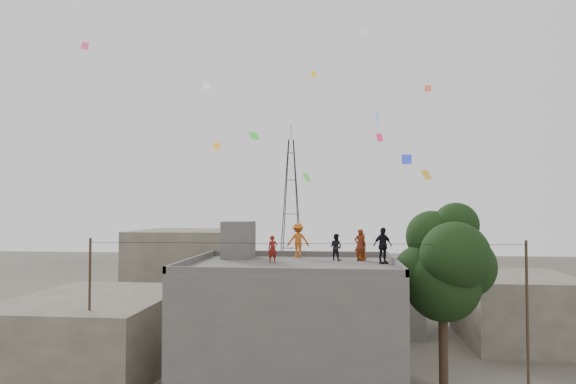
% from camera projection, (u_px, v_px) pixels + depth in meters
% --- Properties ---
extents(main_building, '(10.00, 8.00, 6.10)m').
position_uv_depth(main_building, '(292.00, 328.00, 23.19)').
color(main_building, '#53504D').
rests_on(main_building, ground).
extents(parapet, '(10.00, 8.00, 0.30)m').
position_uv_depth(parapet, '(292.00, 261.00, 23.31)').
color(parapet, '#53504D').
rests_on(parapet, main_building).
extents(stair_head_box, '(1.60, 1.80, 2.00)m').
position_uv_depth(stair_head_box, '(238.00, 240.00, 26.25)').
color(stair_head_box, '#53504D').
rests_on(stair_head_box, main_building).
extents(neighbor_west, '(8.00, 10.00, 4.00)m').
position_uv_depth(neighbor_west, '(96.00, 333.00, 26.29)').
color(neighbor_west, '#585245').
rests_on(neighbor_west, ground).
extents(neighbor_north, '(12.00, 9.00, 5.00)m').
position_uv_depth(neighbor_north, '(336.00, 291.00, 36.88)').
color(neighbor_north, '#53504D').
rests_on(neighbor_north, ground).
extents(neighbor_northwest, '(9.00, 8.00, 7.00)m').
position_uv_depth(neighbor_northwest, '(191.00, 272.00, 40.16)').
color(neighbor_northwest, '#585245').
rests_on(neighbor_northwest, ground).
extents(neighbor_east, '(7.00, 8.00, 4.40)m').
position_uv_depth(neighbor_east, '(518.00, 309.00, 31.64)').
color(neighbor_east, '#585245').
rests_on(neighbor_east, ground).
extents(tree, '(4.90, 4.60, 9.10)m').
position_uv_depth(tree, '(446.00, 265.00, 23.12)').
color(tree, black).
rests_on(tree, ground).
extents(utility_line, '(20.12, 0.62, 7.40)m').
position_uv_depth(utility_line, '(300.00, 318.00, 21.93)').
color(utility_line, black).
rests_on(utility_line, ground).
extents(transmission_tower, '(2.97, 2.97, 20.01)m').
position_uv_depth(transmission_tower, '(291.00, 207.00, 63.58)').
color(transmission_tower, black).
rests_on(transmission_tower, ground).
extents(person_red_adult, '(0.66, 0.49, 1.64)m').
position_uv_depth(person_red_adult, '(360.00, 245.00, 24.74)').
color(person_red_adult, maroon).
rests_on(person_red_adult, main_building).
extents(person_orange_child, '(0.81, 0.82, 1.43)m').
position_uv_depth(person_orange_child, '(361.00, 247.00, 25.06)').
color(person_orange_child, '#A44E12').
rests_on(person_orange_child, main_building).
extents(person_dark_child, '(0.85, 0.80, 1.38)m').
position_uv_depth(person_dark_child, '(336.00, 247.00, 25.07)').
color(person_dark_child, black).
rests_on(person_dark_child, main_building).
extents(person_dark_adult, '(1.12, 0.89, 1.78)m').
position_uv_depth(person_dark_adult, '(383.00, 246.00, 23.58)').
color(person_dark_adult, black).
rests_on(person_dark_adult, main_building).
extents(person_orange_adult, '(1.35, 0.96, 1.89)m').
position_uv_depth(person_orange_adult, '(298.00, 241.00, 26.39)').
color(person_orange_adult, '#CB5C17').
rests_on(person_orange_adult, main_building).
extents(person_red_child, '(0.57, 0.48, 1.34)m').
position_uv_depth(person_red_child, '(273.00, 249.00, 24.10)').
color(person_red_child, maroon).
rests_on(person_red_child, main_building).
extents(kites, '(20.68, 13.70, 12.93)m').
position_uv_depth(kites, '(321.00, 112.00, 29.84)').
color(kites, orange).
rests_on(kites, ground).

